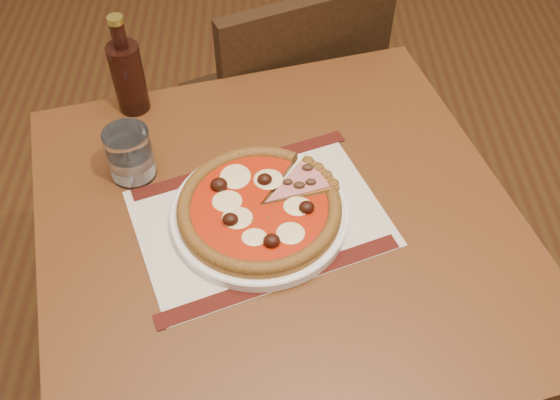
{
  "coord_description": "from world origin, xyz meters",
  "views": [
    {
      "loc": [
        -1.01,
        0.34,
        1.57
      ],
      "look_at": [
        -0.99,
        1.02,
        0.78
      ],
      "focal_mm": 40.0,
      "sensor_mm": 36.0,
      "label": 1
    }
  ],
  "objects_px": {
    "chair_far": "(286,109)",
    "plate": "(260,214)",
    "water_glass": "(130,154)",
    "bottle": "(128,75)",
    "pizza": "(259,207)",
    "table": "(280,256)"
  },
  "relations": [
    {
      "from": "water_glass",
      "to": "bottle",
      "type": "relative_size",
      "value": 0.47
    },
    {
      "from": "table",
      "to": "chair_far",
      "type": "height_order",
      "value": "chair_far"
    },
    {
      "from": "table",
      "to": "chair_far",
      "type": "bearing_deg",
      "value": 87.12
    },
    {
      "from": "table",
      "to": "bottle",
      "type": "height_order",
      "value": "bottle"
    },
    {
      "from": "plate",
      "to": "pizza",
      "type": "bearing_deg",
      "value": -144.13
    },
    {
      "from": "table",
      "to": "pizza",
      "type": "bearing_deg",
      "value": 171.45
    },
    {
      "from": "chair_far",
      "to": "plate",
      "type": "bearing_deg",
      "value": 60.21
    },
    {
      "from": "chair_far",
      "to": "pizza",
      "type": "relative_size",
      "value": 3.17
    },
    {
      "from": "table",
      "to": "water_glass",
      "type": "relative_size",
      "value": 10.01
    },
    {
      "from": "table",
      "to": "plate",
      "type": "relative_size",
      "value": 3.26
    },
    {
      "from": "water_glass",
      "to": "plate",
      "type": "bearing_deg",
      "value": -26.17
    },
    {
      "from": "plate",
      "to": "bottle",
      "type": "distance_m",
      "value": 0.39
    },
    {
      "from": "plate",
      "to": "bottle",
      "type": "xyz_separation_m",
      "value": [
        -0.25,
        0.29,
        0.07
      ]
    },
    {
      "from": "bottle",
      "to": "chair_far",
      "type": "bearing_deg",
      "value": 41.85
    },
    {
      "from": "chair_far",
      "to": "plate",
      "type": "height_order",
      "value": "chair_far"
    },
    {
      "from": "table",
      "to": "pizza",
      "type": "height_order",
      "value": "pizza"
    },
    {
      "from": "chair_far",
      "to": "plate",
      "type": "distance_m",
      "value": 0.63
    },
    {
      "from": "chair_far",
      "to": "pizza",
      "type": "bearing_deg",
      "value": 60.18
    },
    {
      "from": "plate",
      "to": "bottle",
      "type": "bearing_deg",
      "value": 130.26
    },
    {
      "from": "pizza",
      "to": "bottle",
      "type": "relative_size",
      "value": 1.33
    },
    {
      "from": "chair_far",
      "to": "plate",
      "type": "relative_size",
      "value": 2.91
    },
    {
      "from": "water_glass",
      "to": "bottle",
      "type": "distance_m",
      "value": 0.19
    }
  ]
}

